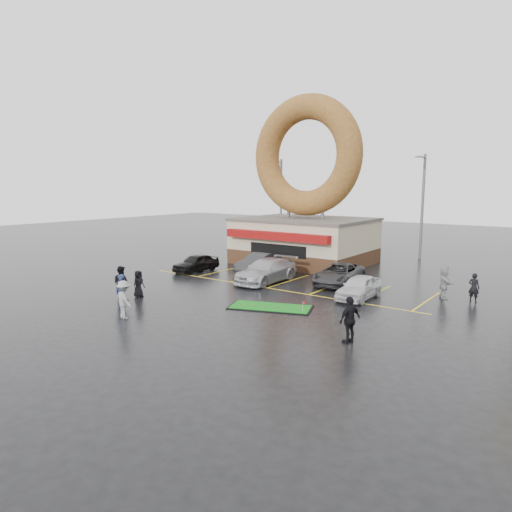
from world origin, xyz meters
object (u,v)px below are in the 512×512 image
Objects in this scene: car_black at (196,263)px; car_white at (359,287)px; person_blue at (121,291)px; streetlight_mid at (422,204)px; dumpster at (262,250)px; car_silver at (266,271)px; car_dgrey at (259,263)px; person_cameraman at (350,320)px; streetlight_left at (281,201)px; donut_shop at (305,209)px; car_grey at (339,274)px; putting_green at (270,307)px.

car_white is at bearing 0.27° from car_black.
person_blue is at bearing -65.14° from car_black.
streetlight_mid is 14.42m from dumpster.
car_silver is (6.34, 0.08, 0.11)m from car_black.
person_cameraman is (11.85, -10.00, 0.24)m from car_dgrey.
streetlight_left is at bearing 101.99° from car_black.
dumpster is at bearing 126.74° from car_silver.
car_silver is at bearing -76.81° from donut_shop.
streetlight_mid is at bearing 71.97° from car_silver.
car_grey is 2.75× the size of person_blue.
car_white is at bearing -20.77° from dumpster.
person_cameraman is at bearing -23.03° from car_black.
person_blue reaches higher than car_white.
person_cameraman reaches higher than car_silver.
car_grey reaches higher than dumpster.
car_grey is 13.66m from person_blue.
streetlight_left reaches higher than person_blue.
car_dgrey is at bearing 33.67° from car_black.
car_dgrey is at bearing 133.53° from car_silver.
dumpster is at bearing 93.05° from car_black.
streetlight_mid reaches higher than person_blue.
streetlight_mid is 17.35m from car_silver.
person_cameraman is 0.41× the size of putting_green.
putting_green is at bearing -50.83° from car_dgrey.
car_silver is at bearing -39.28° from dumpster.
streetlight_left is 5.07× the size of person_blue.
car_dgrey is at bearing 129.56° from putting_green.
person_cameraman is at bearing -39.07° from car_silver.
car_grey is (13.09, -12.86, -4.10)m from streetlight_left.
car_silver reaches higher than car_grey.
streetlight_left is at bearing 117.09° from car_dgrey.
car_black is 0.79× the size of car_grey.
car_dgrey is 2.44× the size of dumpster.
donut_shop is at bearing -44.78° from streetlight_left.
car_dgrey is (4.04, 2.46, 0.07)m from car_black.
car_white is 16.06m from dumpster.
donut_shop reaches higher than person_blue.
person_blue is at bearing -143.48° from putting_green.
streetlight_left is 17.98m from car_silver.
person_blue is (-2.32, -9.79, 0.12)m from car_silver.
car_dgrey is 7.38m from dumpster.
car_white is 2.02× the size of person_cameraman.
car_dgrey is at bearing -93.83° from donut_shop.
dumpster is (-10.62, 6.25, -0.03)m from car_grey.
person_blue is 0.38× the size of putting_green.
streetlight_left is 18.80m from car_grey.
car_black is 2.13× the size of dumpster.
car_grey is at bearing 14.76° from car_black.
donut_shop is at bearing 133.64° from car_white.
person_cameraman is (18.46, -22.72, -3.82)m from streetlight_left.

